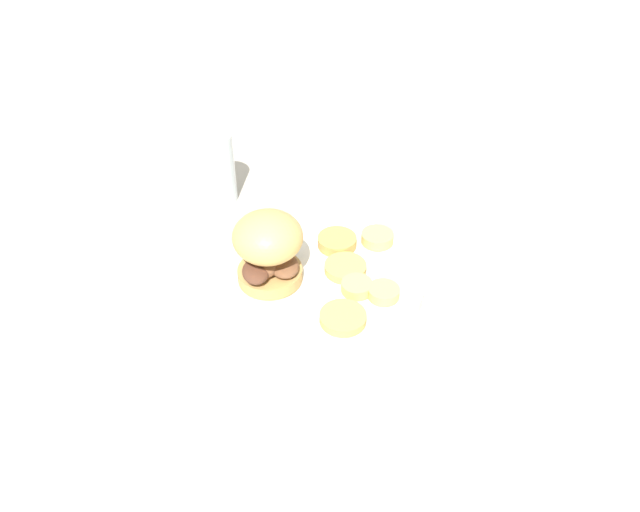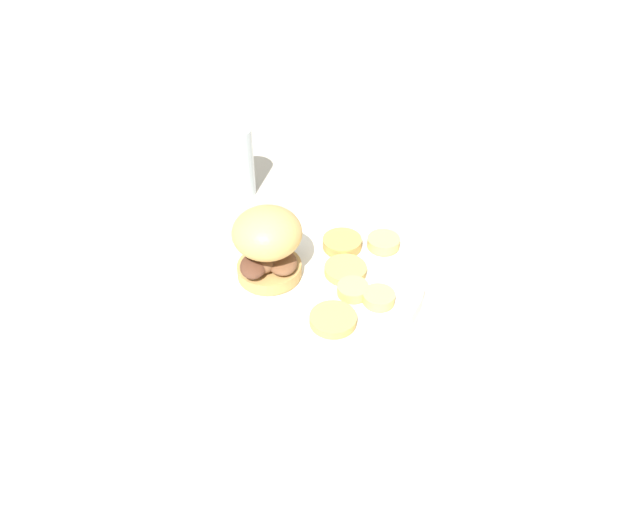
% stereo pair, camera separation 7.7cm
% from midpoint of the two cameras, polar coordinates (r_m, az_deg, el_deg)
% --- Properties ---
extents(ground_plane, '(4.00, 4.00, 0.00)m').
position_cam_midpoint_polar(ground_plane, '(0.80, 2.75, -2.73)').
color(ground_plane, '#B2A899').
extents(dinner_plate, '(0.26, 0.26, 0.02)m').
position_cam_midpoint_polar(dinner_plate, '(0.79, 2.78, -2.07)').
color(dinner_plate, white).
rests_on(dinner_plate, ground_plane).
extents(sandwich, '(0.11, 0.10, 0.09)m').
position_cam_midpoint_polar(sandwich, '(0.75, -1.85, 1.09)').
color(sandwich, tan).
rests_on(sandwich, dinner_plate).
extents(potato_round_0, '(0.04, 0.04, 0.01)m').
position_cam_midpoint_polar(potato_round_0, '(0.83, 8.48, 1.14)').
color(potato_round_0, '#DBB766').
rests_on(potato_round_0, dinner_plate).
extents(potato_round_1, '(0.05, 0.05, 0.01)m').
position_cam_midpoint_polar(potato_round_1, '(0.72, 4.29, -5.93)').
color(potato_round_1, tan).
rests_on(potato_round_1, dinner_plate).
extents(potato_round_2, '(0.05, 0.05, 0.01)m').
position_cam_midpoint_polar(potato_round_2, '(0.82, 4.72, 1.10)').
color(potato_round_2, tan).
rests_on(potato_round_2, dinner_plate).
extents(potato_round_3, '(0.05, 0.05, 0.01)m').
position_cam_midpoint_polar(potato_round_3, '(0.78, 5.16, -1.38)').
color(potato_round_3, tan).
rests_on(potato_round_3, dinner_plate).
extents(potato_round_4, '(0.04, 0.04, 0.01)m').
position_cam_midpoint_polar(potato_round_4, '(0.75, 6.10, -3.10)').
color(potato_round_4, '#DBB766').
rests_on(potato_round_4, dinner_plate).
extents(potato_round_5, '(0.04, 0.04, 0.01)m').
position_cam_midpoint_polar(potato_round_5, '(0.75, 8.36, -3.91)').
color(potato_round_5, '#DBB766').
rests_on(potato_round_5, dinner_plate).
extents(fork, '(0.15, 0.04, 0.00)m').
position_cam_midpoint_polar(fork, '(0.71, 15.44, -11.35)').
color(fork, silver).
rests_on(fork, ground_plane).
extents(drinking_glass, '(0.06, 0.06, 0.11)m').
position_cam_midpoint_polar(drinking_glass, '(0.94, -5.60, 8.51)').
color(drinking_glass, silver).
rests_on(drinking_glass, ground_plane).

